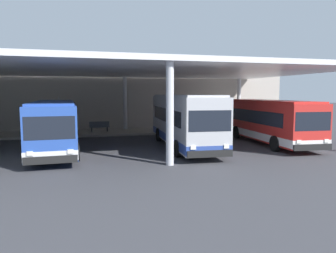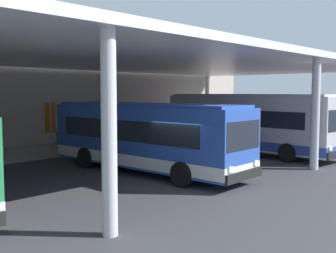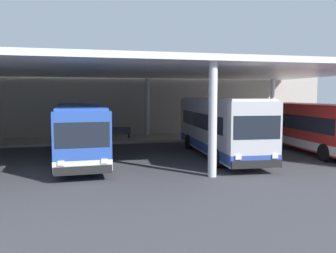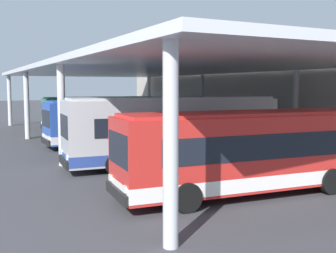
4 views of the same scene
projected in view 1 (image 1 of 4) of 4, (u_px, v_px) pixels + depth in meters
ground_plane at (47, 162)px, 17.32m from camera, size 200.00×200.00×0.00m
platform_kerb at (59, 134)px, 28.57m from camera, size 42.00×4.50×0.18m
station_building_facade at (60, 97)px, 31.35m from camera, size 48.00×1.60×6.72m
canopy_shelter at (51, 69)px, 22.05m from camera, size 40.00×17.00×5.55m
bus_second_bay at (54, 126)px, 20.04m from camera, size 2.92×10.59×3.17m
bus_middle_bay at (184, 120)px, 22.07m from camera, size 3.36×11.49×3.57m
bus_far_bay at (268, 121)px, 23.73m from camera, size 3.32×10.69×3.17m
bench_waiting at (99, 126)px, 29.52m from camera, size 1.80×0.45×0.92m
trash_bin at (74, 127)px, 28.94m from camera, size 0.52×0.52×0.98m
banner_sign at (59, 113)px, 27.64m from camera, size 0.70×0.12×3.20m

